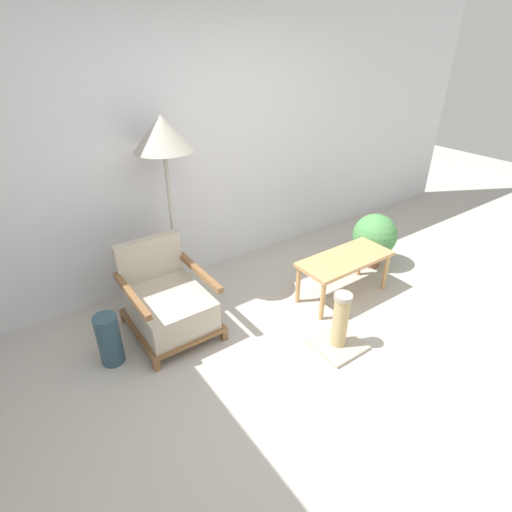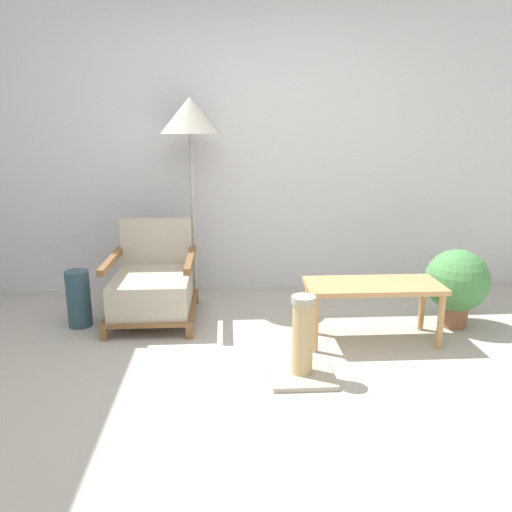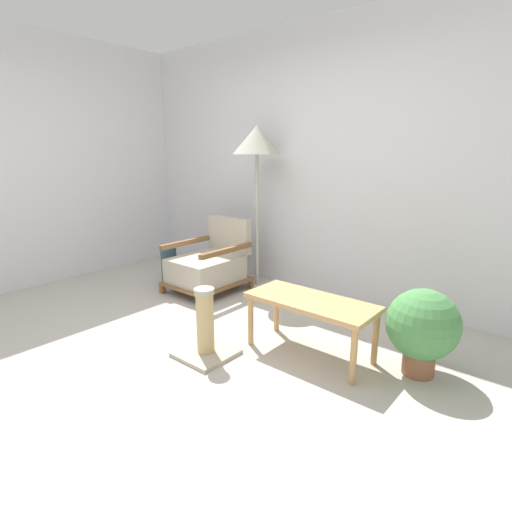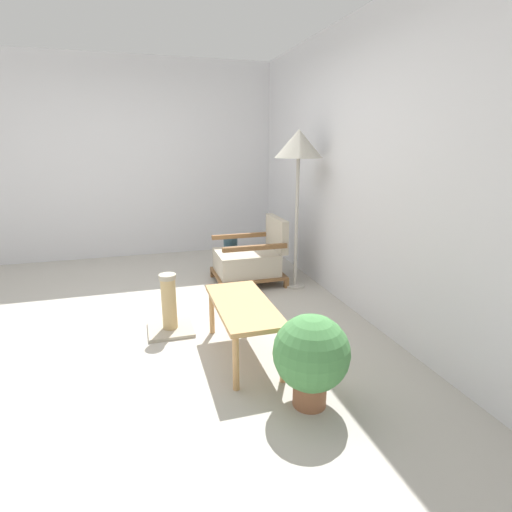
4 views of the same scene
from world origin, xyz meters
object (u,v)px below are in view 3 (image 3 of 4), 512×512
object	(u,v)px
coffee_table	(311,307)
vase	(169,264)
armchair	(209,265)
floor_lamp	(257,144)
potted_plant	(423,327)
scratching_post	(205,332)

from	to	relation	value
coffee_table	vase	size ratio (longest dim) A/B	2.16
coffee_table	armchair	bearing A→B (deg)	162.40
floor_lamp	potted_plant	distance (m)	2.45
floor_lamp	coffee_table	distance (m)	1.99
floor_lamp	scratching_post	world-z (taller)	floor_lamp
floor_lamp	coffee_table	xyz separation A→B (m)	(1.30, -0.95, -1.16)
floor_lamp	coffee_table	world-z (taller)	floor_lamp
coffee_table	vase	bearing A→B (deg)	169.49
armchair	floor_lamp	xyz separation A→B (m)	(0.30, 0.44, 1.26)
coffee_table	scratching_post	distance (m)	0.79
potted_plant	scratching_post	bearing A→B (deg)	-149.83
floor_lamp	coffee_table	bearing A→B (deg)	-36.15
floor_lamp	vase	world-z (taller)	floor_lamp
coffee_table	vase	distance (m)	2.20
vase	potted_plant	world-z (taller)	potted_plant
vase	scratching_post	distance (m)	1.83
armchair	vase	bearing A→B (deg)	-168.73
floor_lamp	potted_plant	world-z (taller)	floor_lamp
scratching_post	vase	bearing A→B (deg)	150.10
potted_plant	scratching_post	xyz separation A→B (m)	(-1.29, -0.75, -0.16)
floor_lamp	vase	xyz separation A→B (m)	(-0.85, -0.55, -1.32)
armchair	coffee_table	world-z (taller)	armchair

